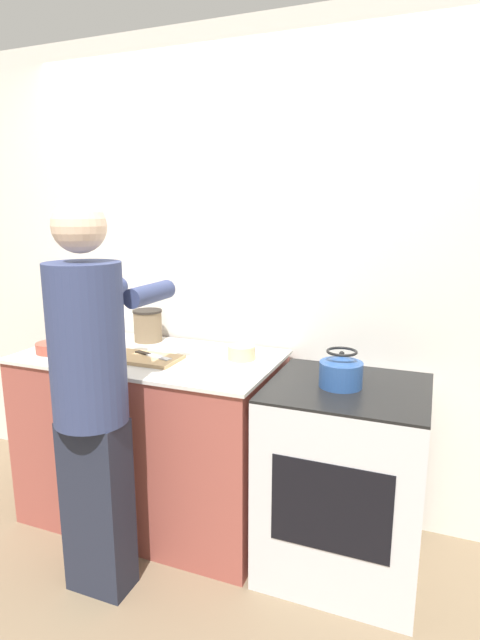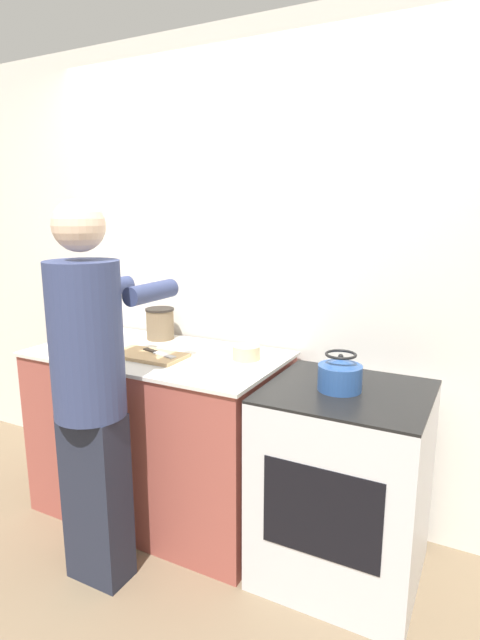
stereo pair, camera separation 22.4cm
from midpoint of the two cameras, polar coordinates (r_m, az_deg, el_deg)
name	(u,v)px [view 1 (the left image)]	position (r m, az deg, el deg)	size (l,w,h in m)	color
ground_plane	(184,570)	(2.64, -9.16, -26.49)	(12.00, 12.00, 0.00)	#7A664C
wall_back	(243,276)	(2.76, -2.01, 5.04)	(8.00, 0.05, 2.60)	silver
counter	(152,437)	(2.82, -12.31, -12.94)	(1.34, 0.72, 0.92)	#9E4C42
oven	(344,478)	(2.43, 9.10, -17.47)	(0.70, 0.65, 0.89)	silver
person	(92,388)	(2.20, -19.44, -7.41)	(0.34, 0.58, 1.70)	#222636
cutting_board	(142,358)	(2.57, -13.64, -4.28)	(0.39, 0.21, 0.02)	tan
knife	(152,355)	(2.57, -12.53, -3.99)	(0.24, 0.10, 0.01)	silver
kettle	(341,371)	(2.22, 8.64, -5.86)	(0.19, 0.19, 0.17)	#284C8C
bowl_prep	(53,347)	(2.85, -22.75, -2.94)	(0.17, 0.17, 0.05)	#9E4738
bowl_mixing	(242,352)	(2.51, -2.38, -3.76)	(0.14, 0.14, 0.07)	#C6B789
canister_jar	(148,326)	(2.91, -12.68, -0.64)	(0.17, 0.17, 0.18)	#756047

